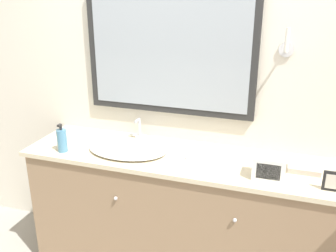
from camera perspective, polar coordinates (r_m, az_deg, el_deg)
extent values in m
cube|color=silver|center=(2.60, 4.66, 5.31)|extent=(8.00, 0.06, 2.55)
cube|color=#282828|center=(2.55, 0.17, 10.80)|extent=(1.18, 0.04, 0.81)
cube|color=#9EA8B2|center=(2.54, 0.02, 10.73)|extent=(1.09, 0.01, 0.72)
cylinder|color=silver|center=(2.43, 17.57, 11.03)|extent=(0.09, 0.01, 0.09)
cylinder|color=silver|center=(2.38, 17.53, 10.85)|extent=(0.02, 0.10, 0.02)
cylinder|color=white|center=(2.32, 17.67, 12.38)|extent=(0.02, 0.02, 0.14)
cube|color=#937556|center=(2.67, 2.49, -13.91)|extent=(2.09, 0.53, 0.88)
cube|color=beige|center=(2.45, 2.65, -5.03)|extent=(2.16, 0.56, 0.03)
sphere|color=silver|center=(2.44, -7.97, -10.86)|extent=(0.02, 0.02, 0.02)
sphere|color=silver|center=(2.25, 10.14, -13.95)|extent=(0.02, 0.02, 0.02)
ellipsoid|color=silver|center=(2.53, -6.16, -3.40)|extent=(0.54, 0.38, 0.03)
cylinder|color=silver|center=(2.71, -4.35, -1.76)|extent=(0.06, 0.06, 0.03)
cylinder|color=silver|center=(2.68, -4.39, -0.22)|extent=(0.02, 0.02, 0.13)
cylinder|color=silver|center=(2.63, -4.72, 0.82)|extent=(0.02, 0.07, 0.02)
cylinder|color=white|center=(2.73, -5.81, -1.28)|extent=(0.06, 0.02, 0.02)
cylinder|color=white|center=(2.68, -2.88, -1.66)|extent=(0.06, 0.02, 0.02)
cylinder|color=teal|center=(2.59, -15.84, -2.15)|extent=(0.07, 0.07, 0.15)
cylinder|color=black|center=(2.55, -16.04, -0.19)|extent=(0.02, 0.02, 0.04)
cube|color=black|center=(2.54, -16.23, 0.09)|extent=(0.02, 0.03, 0.01)
cube|color=white|center=(2.23, 15.14, -6.08)|extent=(0.18, 0.12, 0.14)
cube|color=black|center=(2.18, 15.03, -6.73)|extent=(0.13, 0.01, 0.09)
cube|color=black|center=(2.21, 23.82, -7.72)|extent=(0.10, 0.01, 0.12)
cube|color=beige|center=(2.20, 23.83, -7.80)|extent=(0.07, 0.00, 0.08)
cube|color=#B7A899|center=(2.39, 20.02, -6.14)|extent=(0.19, 0.12, 0.03)
cube|color=silver|center=(2.43, 4.59, -4.72)|extent=(0.15, 0.10, 0.01)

